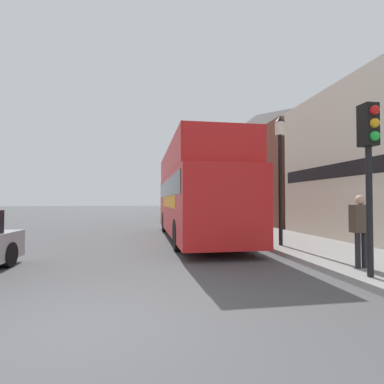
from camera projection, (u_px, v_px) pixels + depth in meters
The scene contains 9 objects.
ground_plane at pixel (132, 221), 24.48m from camera, with size 144.00×144.00×0.00m, color #4C4C4F.
sidewalk at pixel (218, 222), 22.60m from camera, with size 3.28×108.00×0.14m.
brick_terrace_rear at pixel (257, 167), 27.18m from camera, with size 6.00×21.38×9.50m.
tour_bus at pixel (196, 198), 13.04m from camera, with size 2.58×10.08×3.86m.
parked_car_ahead_of_bus at pixel (185, 215), 20.30m from camera, with size 1.98×4.25×1.41m.
pedestrian_second at pixel (361, 224), 6.74m from camera, with size 0.43×0.24×1.64m.
traffic_signal at pixel (369, 149), 5.96m from camera, with size 0.28×0.42×3.45m.
lamp_post_nearest at pixel (280, 155), 10.23m from camera, with size 0.35×0.35×4.42m.
lamp_post_second at pixel (212, 174), 19.36m from camera, with size 0.35×0.35×4.69m.
Camera 1 is at (0.71, -4.01, 1.65)m, focal length 28.00 mm.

